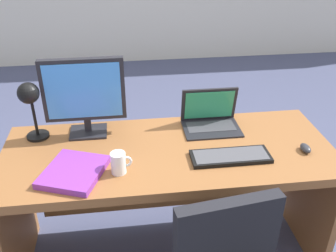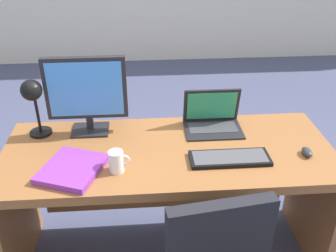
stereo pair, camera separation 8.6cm
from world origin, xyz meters
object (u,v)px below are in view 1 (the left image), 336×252
desk_lamp (30,100)px  coffee_mug (119,163)px  desk (168,175)px  keyboard (230,156)px  book (74,172)px  laptop (210,115)px  monitor (84,93)px  mouse (305,148)px

desk_lamp → coffee_mug: (0.43, -0.36, -0.18)m
desk → desk_lamp: desk_lamp is taller
desk → keyboard: bearing=-28.6°
keyboard → book: book is taller
keyboard → book: 0.76m
desk_lamp → laptop: bearing=2.1°
desk → keyboard: 0.39m
laptop → keyboard: 0.35m
desk_lamp → book: 0.47m
monitor → keyboard: (0.71, -0.34, -0.23)m
monitor → coffee_mug: bearing=-67.1°
monitor → mouse: monitor is taller
desk → coffee_mug: coffee_mug is taller
mouse → coffee_mug: bearing=-176.4°
monitor → desk_lamp: (-0.27, -0.03, -0.01)m
desk → monitor: bearing=156.6°
monitor → laptop: 0.71m
keyboard → mouse: 0.40m
mouse → desk_lamp: (-1.38, 0.30, 0.22)m
laptop → desk_lamp: (-0.95, -0.04, 0.17)m
laptop → mouse: laptop is taller
mouse → book: size_ratio=0.23×
laptop → desk_lamp: size_ratio=0.96×
coffee_mug → monitor: bearing=112.9°
laptop → mouse: bearing=-37.9°
keyboard → mouse: (0.40, 0.01, 0.01)m
laptop → monitor: bearing=-179.8°
desk → mouse: 0.74m
laptop → keyboard: (0.03, -0.34, -0.06)m
mouse → coffee_mug: coffee_mug is taller
keyboard → mouse: bearing=2.0°
book → coffee_mug: bearing=-2.6°
mouse → book: 1.16m
laptop → desk: bearing=-145.2°
monitor → coffee_mug: size_ratio=4.04×
keyboard → desk_lamp: desk_lamp is taller
desk → monitor: monitor is taller
monitor → laptop: size_ratio=1.36×
desk_lamp → coffee_mug: size_ratio=3.10×
desk → laptop: 0.41m
keyboard → book: bearing=-177.2°
book → coffee_mug: size_ratio=3.40×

